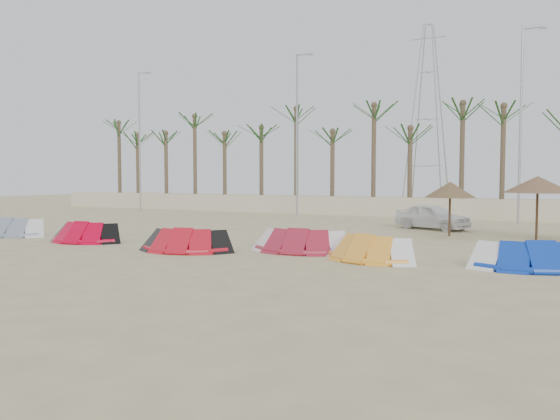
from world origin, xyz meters
The scene contains 16 objects.
ground centered at (0.00, 0.00, 0.00)m, with size 120.00×120.00×0.00m, color #CFC189.
boundary_wall centered at (0.00, 22.00, 0.65)m, with size 60.00×0.30×1.30m, color beige.
palm_line centered at (0.67, 23.50, 6.44)m, with size 52.00×4.00×7.70m.
lamp_a centered at (-19.96, 20.00, 5.77)m, with size 1.25×0.14×11.00m.
lamp_b centered at (-5.96, 20.00, 5.77)m, with size 1.25×0.14×11.00m.
lamp_c centered at (8.04, 20.00, 5.77)m, with size 1.25×0.14×11.00m.
pylon centered at (1.00, 28.00, 0.00)m, with size 3.00×3.00×14.00m, color #A5A8AD, non-canonical shape.
kite_grey centered at (-11.69, 2.59, 0.42)m, with size 3.52×1.96×0.90m.
kite_red_left centered at (-6.91, 2.40, 0.42)m, with size 3.32×1.92×0.90m.
kite_red_mid centered at (-1.54, 2.05, 0.42)m, with size 3.58×2.19×0.90m.
kite_red_right centered at (2.13, 3.81, 0.42)m, with size 3.62×1.84×0.90m.
kite_orange centered at (4.85, 2.95, 0.42)m, with size 3.43×2.22×0.90m.
kite_blue centered at (9.64, 3.65, 0.42)m, with size 3.95×2.63×0.90m.
parasol_left centered at (5.76, 11.42, 2.08)m, with size 2.25×2.25×2.44m.
parasol_right centered at (9.30, 11.53, 2.33)m, with size 2.75×2.75×2.69m.
car centered at (4.39, 14.31, 0.65)m, with size 1.55×3.84×1.31m, color white.
Camera 1 is at (10.29, -13.71, 2.62)m, focal length 35.00 mm.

